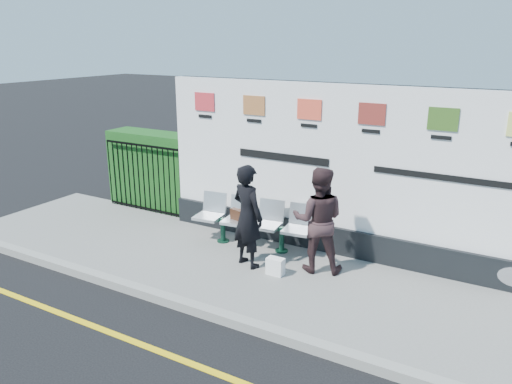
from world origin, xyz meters
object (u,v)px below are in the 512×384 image
at_px(billboard, 368,187).
at_px(bench, 252,234).
at_px(woman_left, 248,216).
at_px(woman_right, 318,220).

bearing_deg(billboard, bench, -163.99).
bearing_deg(bench, woman_left, -70.96).
bearing_deg(billboard, woman_left, -141.65).
bearing_deg(woman_right, billboard, -141.22).
height_order(billboard, bench, billboard).
distance_m(billboard, bench, 2.31).
xyz_separation_m(woman_left, woman_right, (1.09, 0.42, 0.00)).
xyz_separation_m(billboard, woman_right, (-0.53, -0.87, -0.42)).
height_order(bench, woman_left, woman_left).
bearing_deg(woman_right, bench, -31.73).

